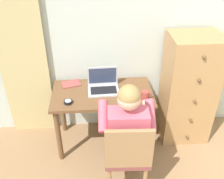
{
  "coord_description": "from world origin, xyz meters",
  "views": [
    {
      "loc": [
        -0.56,
        -0.57,
        2.34
      ],
      "look_at": [
        -0.39,
        1.73,
        0.83
      ],
      "focal_mm": 42.15,
      "sensor_mm": 36.0,
      "label": 1
    }
  ],
  "objects_px": {
    "notebook_pad": "(71,84)",
    "desk_clock": "(68,102)",
    "dresser": "(188,89)",
    "computer_mouse": "(131,87)",
    "laptop": "(103,85)",
    "chair": "(127,154)",
    "person_seated": "(126,126)",
    "desk": "(103,101)",
    "coffee_mug": "(145,95)"
  },
  "relations": [
    {
      "from": "desk_clock",
      "to": "notebook_pad",
      "type": "height_order",
      "value": "desk_clock"
    },
    {
      "from": "chair",
      "to": "coffee_mug",
      "type": "relative_size",
      "value": 7.41
    },
    {
      "from": "chair",
      "to": "desk_clock",
      "type": "relative_size",
      "value": 9.87
    },
    {
      "from": "dresser",
      "to": "chair",
      "type": "distance_m",
      "value": 1.14
    },
    {
      "from": "person_seated",
      "to": "coffee_mug",
      "type": "distance_m",
      "value": 0.45
    },
    {
      "from": "person_seated",
      "to": "notebook_pad",
      "type": "distance_m",
      "value": 0.91
    },
    {
      "from": "person_seated",
      "to": "laptop",
      "type": "distance_m",
      "value": 0.63
    },
    {
      "from": "chair",
      "to": "notebook_pad",
      "type": "xyz_separation_m",
      "value": [
        -0.55,
        0.9,
        0.23
      ]
    },
    {
      "from": "person_seated",
      "to": "laptop",
      "type": "xyz_separation_m",
      "value": [
        -0.19,
        0.59,
        0.1
      ]
    },
    {
      "from": "desk",
      "to": "laptop",
      "type": "xyz_separation_m",
      "value": [
        0.01,
        0.07,
        0.17
      ]
    },
    {
      "from": "desk_clock",
      "to": "notebook_pad",
      "type": "distance_m",
      "value": 0.37
    },
    {
      "from": "dresser",
      "to": "computer_mouse",
      "type": "distance_m",
      "value": 0.69
    },
    {
      "from": "dresser",
      "to": "notebook_pad",
      "type": "relative_size",
      "value": 6.32
    },
    {
      "from": "chair",
      "to": "desk",
      "type": "bearing_deg",
      "value": 105.87
    },
    {
      "from": "desk_clock",
      "to": "coffee_mug",
      "type": "relative_size",
      "value": 0.75
    },
    {
      "from": "chair",
      "to": "notebook_pad",
      "type": "bearing_deg",
      "value": 121.45
    },
    {
      "from": "person_seated",
      "to": "desk_clock",
      "type": "xyz_separation_m",
      "value": [
        -0.57,
        0.35,
        0.06
      ]
    },
    {
      "from": "chair",
      "to": "notebook_pad",
      "type": "height_order",
      "value": "chair"
    },
    {
      "from": "dresser",
      "to": "laptop",
      "type": "relative_size",
      "value": 3.82
    },
    {
      "from": "chair",
      "to": "computer_mouse",
      "type": "bearing_deg",
      "value": 81.04
    },
    {
      "from": "notebook_pad",
      "to": "coffee_mug",
      "type": "height_order",
      "value": "coffee_mug"
    },
    {
      "from": "laptop",
      "to": "desk",
      "type": "bearing_deg",
      "value": -101.52
    },
    {
      "from": "chair",
      "to": "computer_mouse",
      "type": "relative_size",
      "value": 8.89
    },
    {
      "from": "laptop",
      "to": "desk_clock",
      "type": "relative_size",
      "value": 3.86
    },
    {
      "from": "chair",
      "to": "person_seated",
      "type": "xyz_separation_m",
      "value": [
        0.01,
        0.18,
        0.18
      ]
    },
    {
      "from": "dresser",
      "to": "coffee_mug",
      "type": "relative_size",
      "value": 11.06
    },
    {
      "from": "dresser",
      "to": "computer_mouse",
      "type": "bearing_deg",
      "value": -177.94
    },
    {
      "from": "dresser",
      "to": "notebook_pad",
      "type": "xyz_separation_m",
      "value": [
        -1.35,
        0.11,
        0.07
      ]
    },
    {
      "from": "person_seated",
      "to": "coffee_mug",
      "type": "height_order",
      "value": "person_seated"
    },
    {
      "from": "desk",
      "to": "desk_clock",
      "type": "xyz_separation_m",
      "value": [
        -0.36,
        -0.17,
        0.13
      ]
    },
    {
      "from": "dresser",
      "to": "desk_clock",
      "type": "xyz_separation_m",
      "value": [
        -1.36,
        -0.26,
        0.08
      ]
    },
    {
      "from": "laptop",
      "to": "coffee_mug",
      "type": "xyz_separation_m",
      "value": [
        0.43,
        -0.22,
        -0.0
      ]
    },
    {
      "from": "desk_clock",
      "to": "computer_mouse",
      "type": "bearing_deg",
      "value": 18.78
    },
    {
      "from": "desk",
      "to": "person_seated",
      "type": "height_order",
      "value": "person_seated"
    },
    {
      "from": "notebook_pad",
      "to": "desk_clock",
      "type": "bearing_deg",
      "value": -106.78
    },
    {
      "from": "desk",
      "to": "coffee_mug",
      "type": "distance_m",
      "value": 0.5
    },
    {
      "from": "notebook_pad",
      "to": "person_seated",
      "type": "bearing_deg",
      "value": -67.63
    },
    {
      "from": "person_seated",
      "to": "coffee_mug",
      "type": "bearing_deg",
      "value": 56.9
    },
    {
      "from": "desk",
      "to": "notebook_pad",
      "type": "height_order",
      "value": "notebook_pad"
    },
    {
      "from": "person_seated",
      "to": "notebook_pad",
      "type": "bearing_deg",
      "value": 127.86
    },
    {
      "from": "notebook_pad",
      "to": "dresser",
      "type": "bearing_deg",
      "value": -20.28
    },
    {
      "from": "dresser",
      "to": "chair",
      "type": "height_order",
      "value": "dresser"
    },
    {
      "from": "desk",
      "to": "chair",
      "type": "distance_m",
      "value": 0.74
    },
    {
      "from": "desk",
      "to": "computer_mouse",
      "type": "xyz_separation_m",
      "value": [
        0.32,
        0.06,
        0.13
      ]
    },
    {
      "from": "chair",
      "to": "person_seated",
      "type": "relative_size",
      "value": 0.74
    },
    {
      "from": "dresser",
      "to": "coffee_mug",
      "type": "distance_m",
      "value": 0.62
    },
    {
      "from": "desk_clock",
      "to": "coffee_mug",
      "type": "distance_m",
      "value": 0.81
    },
    {
      "from": "chair",
      "to": "desk_clock",
      "type": "xyz_separation_m",
      "value": [
        -0.56,
        0.53,
        0.24
      ]
    },
    {
      "from": "notebook_pad",
      "to": "laptop",
      "type": "bearing_deg",
      "value": -35.02
    },
    {
      "from": "person_seated",
      "to": "laptop",
      "type": "bearing_deg",
      "value": 108.15
    }
  ]
}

